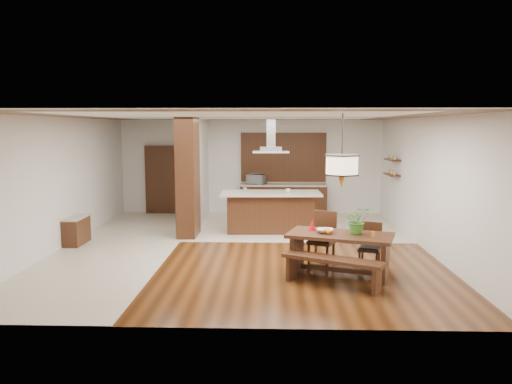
{
  "coord_description": "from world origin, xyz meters",
  "views": [
    {
      "loc": [
        0.64,
        -10.84,
        2.66
      ],
      "look_at": [
        0.3,
        0.0,
        1.25
      ],
      "focal_mm": 35.0,
      "sensor_mm": 36.0,
      "label": 1
    }
  ],
  "objects_px": {
    "fruit_bowl": "(325,231)",
    "island_cup": "(288,191)",
    "pendant_lantern": "(342,151)",
    "kitchen_island": "(271,211)",
    "dining_bench": "(332,272)",
    "dining_table": "(340,245)",
    "dining_chair_right": "(370,247)",
    "hallway_console": "(77,231)",
    "foliage_plant": "(357,220)",
    "range_hood": "(271,135)",
    "dining_chair_left": "(322,239)",
    "microwave": "(256,179)"
  },
  "relations": [
    {
      "from": "island_cup",
      "to": "foliage_plant",
      "type": "bearing_deg",
      "value": -72.83
    },
    {
      "from": "dining_table",
      "to": "pendant_lantern",
      "type": "bearing_deg",
      "value": 0.0
    },
    {
      "from": "dining_chair_left",
      "to": "range_hood",
      "type": "bearing_deg",
      "value": 133.94
    },
    {
      "from": "dining_bench",
      "to": "range_hood",
      "type": "xyz_separation_m",
      "value": [
        -1.05,
        4.35,
        2.22
      ]
    },
    {
      "from": "dining_bench",
      "to": "dining_table",
      "type": "bearing_deg",
      "value": 71.86
    },
    {
      "from": "pendant_lantern",
      "to": "hallway_console",
      "type": "bearing_deg",
      "value": 158.59
    },
    {
      "from": "hallway_console",
      "to": "range_hood",
      "type": "distance_m",
      "value": 5.15
    },
    {
      "from": "pendant_lantern",
      "to": "fruit_bowl",
      "type": "height_order",
      "value": "pendant_lantern"
    },
    {
      "from": "dining_table",
      "to": "range_hood",
      "type": "xyz_separation_m",
      "value": [
        -1.25,
        3.72,
        1.9
      ]
    },
    {
      "from": "dining_bench",
      "to": "dining_chair_left",
      "type": "height_order",
      "value": "dining_chair_left"
    },
    {
      "from": "dining_table",
      "to": "microwave",
      "type": "distance_m",
      "value": 6.47
    },
    {
      "from": "microwave",
      "to": "foliage_plant",
      "type": "bearing_deg",
      "value": -47.64
    },
    {
      "from": "dining_bench",
      "to": "range_hood",
      "type": "height_order",
      "value": "range_hood"
    },
    {
      "from": "kitchen_island",
      "to": "microwave",
      "type": "bearing_deg",
      "value": 98.38
    },
    {
      "from": "dining_chair_right",
      "to": "range_hood",
      "type": "distance_m",
      "value": 4.32
    },
    {
      "from": "hallway_console",
      "to": "foliage_plant",
      "type": "height_order",
      "value": "foliage_plant"
    },
    {
      "from": "dining_table",
      "to": "island_cup",
      "type": "xyz_separation_m",
      "value": [
        -0.82,
        3.62,
        0.52
      ]
    },
    {
      "from": "hallway_console",
      "to": "kitchen_island",
      "type": "distance_m",
      "value": 4.68
    },
    {
      "from": "fruit_bowl",
      "to": "island_cup",
      "type": "relative_size",
      "value": 2.56
    },
    {
      "from": "dining_table",
      "to": "island_cup",
      "type": "bearing_deg",
      "value": 102.76
    },
    {
      "from": "foliage_plant",
      "to": "range_hood",
      "type": "distance_m",
      "value": 4.29
    },
    {
      "from": "dining_table",
      "to": "foliage_plant",
      "type": "bearing_deg",
      "value": -0.93
    },
    {
      "from": "dining_table",
      "to": "island_cup",
      "type": "distance_m",
      "value": 3.74
    },
    {
      "from": "hallway_console",
      "to": "dining_chair_left",
      "type": "relative_size",
      "value": 0.85
    },
    {
      "from": "island_cup",
      "to": "dining_bench",
      "type": "bearing_deg",
      "value": -81.79
    },
    {
      "from": "pendant_lantern",
      "to": "kitchen_island",
      "type": "height_order",
      "value": "pendant_lantern"
    },
    {
      "from": "hallway_console",
      "to": "island_cup",
      "type": "xyz_separation_m",
      "value": [
        4.87,
        1.39,
        0.77
      ]
    },
    {
      "from": "dining_table",
      "to": "kitchen_island",
      "type": "bearing_deg",
      "value": 108.64
    },
    {
      "from": "dining_table",
      "to": "pendant_lantern",
      "type": "xyz_separation_m",
      "value": [
        0.0,
        0.0,
        1.68
      ]
    },
    {
      "from": "range_hood",
      "to": "foliage_plant",
      "type": "bearing_deg",
      "value": -67.37
    },
    {
      "from": "microwave",
      "to": "dining_table",
      "type": "bearing_deg",
      "value": -50.16
    },
    {
      "from": "dining_bench",
      "to": "island_cup",
      "type": "relative_size",
      "value": 14.88
    },
    {
      "from": "pendant_lantern",
      "to": "fruit_bowl",
      "type": "xyz_separation_m",
      "value": [
        -0.27,
        0.07,
        -1.44
      ]
    },
    {
      "from": "range_hood",
      "to": "kitchen_island",
      "type": "bearing_deg",
      "value": -90.0
    },
    {
      "from": "dining_chair_left",
      "to": "fruit_bowl",
      "type": "relative_size",
      "value": 3.45
    },
    {
      "from": "foliage_plant",
      "to": "fruit_bowl",
      "type": "height_order",
      "value": "foliage_plant"
    },
    {
      "from": "kitchen_island",
      "to": "range_hood",
      "type": "distance_m",
      "value": 1.93
    },
    {
      "from": "dining_chair_right",
      "to": "kitchen_island",
      "type": "distance_m",
      "value": 3.81
    },
    {
      "from": "island_cup",
      "to": "microwave",
      "type": "relative_size",
      "value": 0.22
    },
    {
      "from": "dining_bench",
      "to": "fruit_bowl",
      "type": "height_order",
      "value": "fruit_bowl"
    },
    {
      "from": "range_hood",
      "to": "hallway_console",
      "type": "bearing_deg",
      "value": -161.42
    },
    {
      "from": "foliage_plant",
      "to": "island_cup",
      "type": "height_order",
      "value": "foliage_plant"
    },
    {
      "from": "fruit_bowl",
      "to": "pendant_lantern",
      "type": "bearing_deg",
      "value": -14.69
    },
    {
      "from": "hallway_console",
      "to": "dining_chair_left",
      "type": "bearing_deg",
      "value": -15.97
    },
    {
      "from": "hallway_console",
      "to": "microwave",
      "type": "relative_size",
      "value": 1.62
    },
    {
      "from": "hallway_console",
      "to": "range_hood",
      "type": "relative_size",
      "value": 0.98
    },
    {
      "from": "dining_chair_right",
      "to": "kitchen_island",
      "type": "relative_size",
      "value": 0.35
    },
    {
      "from": "dining_chair_left",
      "to": "foliage_plant",
      "type": "xyz_separation_m",
      "value": [
        0.56,
        -0.68,
        0.49
      ]
    },
    {
      "from": "range_hood",
      "to": "microwave",
      "type": "bearing_deg",
      "value": 100.13
    },
    {
      "from": "foliage_plant",
      "to": "range_hood",
      "type": "bearing_deg",
      "value": 112.63
    }
  ]
}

